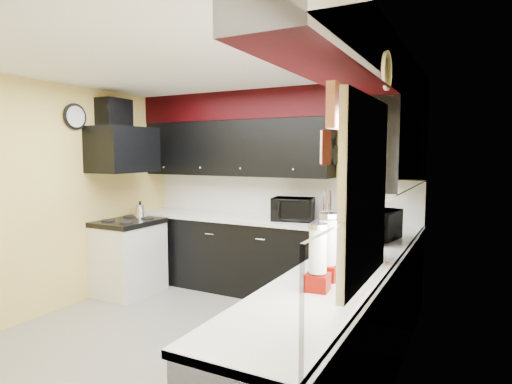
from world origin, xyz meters
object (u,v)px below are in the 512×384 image
(toaster_oven, at_px, (293,209))
(microwave, at_px, (375,225))
(utensil_crock, at_px, (327,217))
(kettle, at_px, (140,211))
(knife_block, at_px, (356,215))

(toaster_oven, relative_size, microwave, 0.93)
(utensil_crock, xyz_separation_m, kettle, (-2.35, -0.47, -0.02))
(kettle, bearing_deg, knife_block, 11.71)
(utensil_crock, height_order, kettle, utensil_crock)
(knife_block, bearing_deg, toaster_oven, 159.58)
(knife_block, xyz_separation_m, kettle, (-2.66, -0.55, -0.05))
(kettle, bearing_deg, microwave, -3.81)
(utensil_crock, bearing_deg, kettle, -168.73)
(toaster_oven, relative_size, kettle, 2.69)
(toaster_oven, height_order, knife_block, toaster_oven)
(utensil_crock, distance_m, kettle, 2.40)
(microwave, height_order, kettle, microwave)
(utensil_crock, relative_size, kettle, 0.86)
(microwave, xyz_separation_m, knife_block, (-0.37, 0.75, -0.03))
(microwave, height_order, utensil_crock, microwave)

